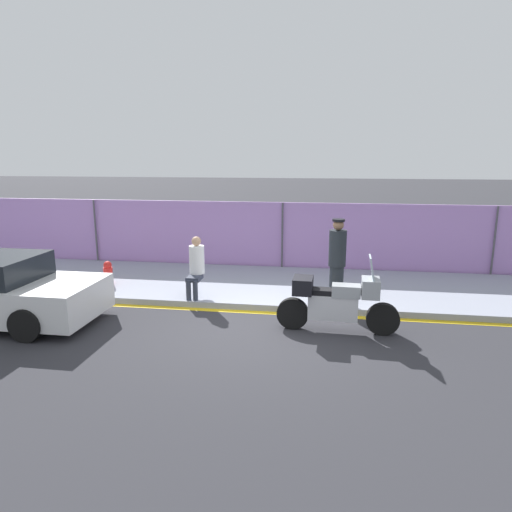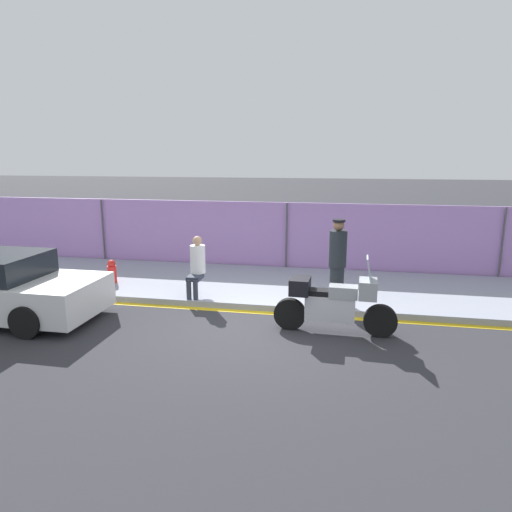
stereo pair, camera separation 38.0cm
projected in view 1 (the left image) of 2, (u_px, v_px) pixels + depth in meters
The scene contains 8 objects.
ground_plane at pixel (260, 328), 8.75m from camera, with size 120.00×120.00×0.00m, color #2D2D33.
sidewalk at pixel (275, 286), 11.36m from camera, with size 41.68×3.48×0.14m.
curb_paint_stripe at pixel (266, 313), 9.61m from camera, with size 41.68×0.18×0.01m.
storefront_fence at pixel (283, 237), 12.93m from camera, with size 39.60×0.17×1.97m.
motorcycle at pixel (336, 301), 8.47m from camera, with size 2.27×0.55×1.48m.
officer_standing at pixel (337, 259), 9.80m from camera, with size 0.37×0.37×1.80m.
person_seated_on_curb at pixel (196, 263), 10.21m from camera, with size 0.34×0.67×1.34m.
fire_hydrant at pixel (108, 273), 11.20m from camera, with size 0.22×0.28×0.58m.
Camera 1 is at (1.17, -8.16, 3.24)m, focal length 32.00 mm.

